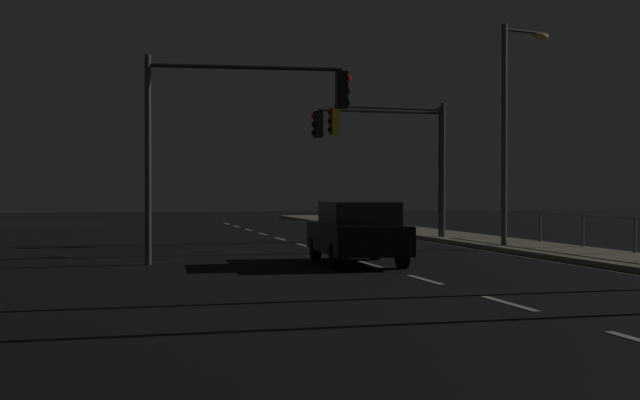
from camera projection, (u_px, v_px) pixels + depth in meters
ground_plane at (364, 263)px, 22.94m from camera, size 112.00×112.00×0.00m
sidewalk_right at (593, 256)px, 24.41m from camera, size 2.78×77.00×0.14m
lane_markings_center at (331, 253)px, 26.34m from camera, size 0.14×50.00×0.01m
lane_edge_line at (465, 248)px, 28.90m from camera, size 0.14×53.00×0.01m
car at (357, 232)px, 22.42m from camera, size 2.07×4.50×1.57m
traffic_light_mid_right at (382, 142)px, 32.80m from camera, size 5.11×0.67×4.83m
traffic_light_mid_left at (241, 115)px, 22.66m from camera, size 5.21×0.56×5.20m
traffic_light_far_right at (392, 140)px, 32.23m from camera, size 4.59×0.88×4.90m
street_lamp_across_street at (511, 112)px, 28.21m from camera, size 1.81×0.71×6.88m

